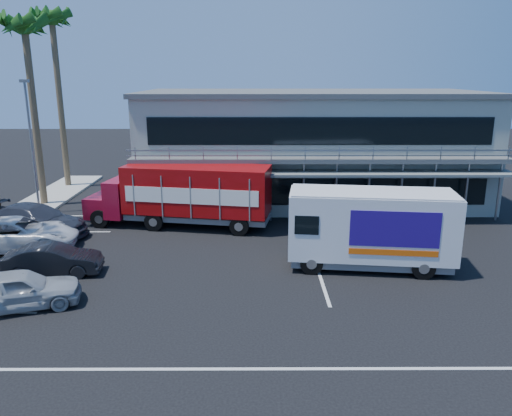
{
  "coord_description": "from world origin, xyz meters",
  "views": [
    {
      "loc": [
        -0.83,
        -18.94,
        8.42
      ],
      "look_at": [
        -0.74,
        3.7,
        2.3
      ],
      "focal_mm": 35.0,
      "sensor_mm": 36.0,
      "label": 1
    }
  ],
  "objects_px": {
    "parked_car_b": "(53,260)",
    "white_van": "(371,228)",
    "red_truck": "(185,193)",
    "parked_car_a": "(19,290)"
  },
  "relations": [
    {
      "from": "parked_car_b",
      "to": "white_van",
      "type": "bearing_deg",
      "value": -92.81
    },
    {
      "from": "red_truck",
      "to": "parked_car_b",
      "type": "bearing_deg",
      "value": -114.08
    },
    {
      "from": "white_van",
      "to": "parked_car_b",
      "type": "xyz_separation_m",
      "value": [
        -13.81,
        -0.8,
        -1.19
      ]
    },
    {
      "from": "white_van",
      "to": "parked_car_a",
      "type": "relative_size",
      "value": 1.7
    },
    {
      "from": "red_truck",
      "to": "parked_car_a",
      "type": "relative_size",
      "value": 2.46
    },
    {
      "from": "red_truck",
      "to": "parked_car_a",
      "type": "height_order",
      "value": "red_truck"
    },
    {
      "from": "red_truck",
      "to": "white_van",
      "type": "bearing_deg",
      "value": -24.27
    },
    {
      "from": "white_van",
      "to": "red_truck",
      "type": "bearing_deg",
      "value": 152.16
    },
    {
      "from": "red_truck",
      "to": "white_van",
      "type": "height_order",
      "value": "red_truck"
    },
    {
      "from": "red_truck",
      "to": "white_van",
      "type": "distance_m",
      "value": 10.95
    }
  ]
}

